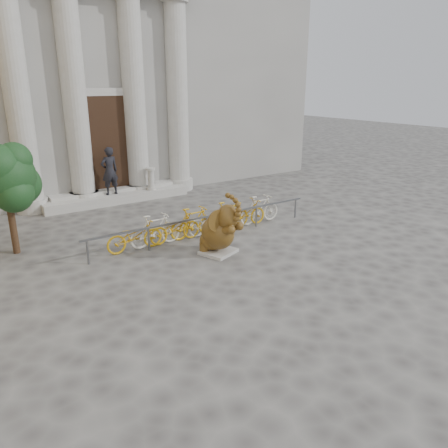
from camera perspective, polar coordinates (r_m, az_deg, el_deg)
ground at (r=10.86m, az=4.40°, el=-7.88°), size 80.00×80.00×0.00m
classical_building at (r=23.37m, az=-20.13°, el=20.17°), size 22.00×10.70×12.00m
entrance_steps at (r=18.64m, az=-13.83°, el=3.43°), size 6.00×1.20×0.36m
elephant_statue at (r=12.46m, az=-0.64°, el=-0.99°), size 1.24×1.46×1.85m
bike_rack at (r=13.99m, az=-2.87°, el=0.43°), size 8.00×0.53×1.00m
tree at (r=13.49m, az=-26.54°, el=5.44°), size 1.84×1.68×3.19m
pedestrian at (r=18.21m, az=-14.72°, el=6.72°), size 0.74×0.52×1.92m
balustrade_post at (r=18.76m, az=-9.51°, el=5.73°), size 0.38×0.38×0.94m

